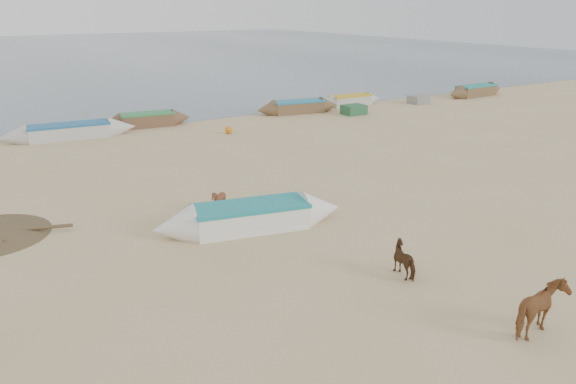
{
  "coord_description": "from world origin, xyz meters",
  "views": [
    {
      "loc": [
        -9.6,
        -11.77,
        7.19
      ],
      "look_at": [
        0.0,
        4.0,
        1.0
      ],
      "focal_mm": 35.0,
      "sensor_mm": 36.0,
      "label": 1
    }
  ],
  "objects_px": {
    "calf_right": "(407,259)",
    "near_canoe": "(251,217)",
    "calf_front": "(219,200)",
    "cow_adult": "(541,310)"
  },
  "relations": [
    {
      "from": "calf_right",
      "to": "near_canoe",
      "type": "relative_size",
      "value": 0.14
    },
    {
      "from": "cow_adult",
      "to": "calf_right",
      "type": "xyz_separation_m",
      "value": [
        -0.48,
        3.83,
        -0.17
      ]
    },
    {
      "from": "calf_right",
      "to": "near_canoe",
      "type": "xyz_separation_m",
      "value": [
        -2.14,
        5.26,
        -0.03
      ]
    },
    {
      "from": "calf_front",
      "to": "calf_right",
      "type": "xyz_separation_m",
      "value": [
        2.37,
        -7.31,
        0.03
      ]
    },
    {
      "from": "cow_adult",
      "to": "calf_right",
      "type": "bearing_deg",
      "value": -3.52
    },
    {
      "from": "near_canoe",
      "to": "cow_adult",
      "type": "bearing_deg",
      "value": -62.37
    },
    {
      "from": "calf_right",
      "to": "calf_front",
      "type": "bearing_deg",
      "value": 0.49
    },
    {
      "from": "calf_front",
      "to": "near_canoe",
      "type": "bearing_deg",
      "value": 9.35
    },
    {
      "from": "calf_front",
      "to": "near_canoe",
      "type": "xyz_separation_m",
      "value": [
        0.23,
        -2.05,
        -0.0
      ]
    },
    {
      "from": "calf_right",
      "to": "near_canoe",
      "type": "bearing_deg",
      "value": 4.66
    }
  ]
}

